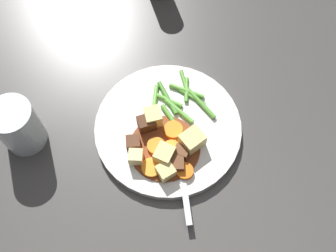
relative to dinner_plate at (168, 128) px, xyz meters
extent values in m
plane|color=#423F3D|center=(0.00, 0.00, -0.01)|extent=(3.00, 3.00, 0.00)
cylinder|color=white|center=(0.00, 0.00, 0.00)|extent=(0.26, 0.26, 0.02)
cylinder|color=brown|center=(0.04, 0.01, 0.01)|extent=(0.12, 0.12, 0.00)
cylinder|color=orange|center=(0.09, 0.00, 0.01)|extent=(0.04, 0.04, 0.01)
cylinder|color=orange|center=(0.05, -0.01, 0.01)|extent=(0.04, 0.04, 0.01)
cylinder|color=orange|center=(0.01, 0.01, 0.01)|extent=(0.04, 0.04, 0.01)
cylinder|color=orange|center=(0.04, 0.02, 0.02)|extent=(0.04, 0.04, 0.01)
cylinder|color=orange|center=(0.07, 0.06, 0.01)|extent=(0.04, 0.04, 0.01)
cube|color=#E5CC7A|center=(0.00, -0.03, 0.02)|extent=(0.04, 0.04, 0.03)
cube|color=#E5CC7A|center=(0.06, 0.01, 0.02)|extent=(0.03, 0.03, 0.03)
cube|color=#E5CC7A|center=(0.02, 0.05, 0.02)|extent=(0.05, 0.05, 0.03)
cube|color=#EAD68C|center=(0.08, -0.03, 0.02)|extent=(0.03, 0.03, 0.03)
cube|color=#E5CC7A|center=(0.09, 0.03, 0.02)|extent=(0.04, 0.04, 0.02)
cube|color=#56331E|center=(0.05, -0.04, 0.02)|extent=(0.03, 0.03, 0.02)
cube|color=brown|center=(0.04, 0.04, 0.02)|extent=(0.02, 0.03, 0.02)
cube|color=#4C2B19|center=(0.01, -0.04, 0.02)|extent=(0.04, 0.04, 0.03)
cube|color=brown|center=(0.07, 0.04, 0.02)|extent=(0.04, 0.03, 0.02)
cylinder|color=#4C8E33|center=(-0.05, -0.02, 0.01)|extent=(0.06, 0.06, 0.01)
cylinder|color=#66AD42|center=(-0.04, -0.04, 0.01)|extent=(0.06, 0.02, 0.01)
cylinder|color=#599E38|center=(-0.07, 0.02, 0.01)|extent=(0.02, 0.06, 0.01)
cylinder|color=#66AD42|center=(-0.03, 0.01, 0.01)|extent=(0.04, 0.06, 0.01)
cylinder|color=#599E38|center=(-0.08, 0.01, 0.01)|extent=(0.05, 0.02, 0.01)
cylinder|color=#66AD42|center=(-0.08, 0.01, 0.01)|extent=(0.01, 0.07, 0.01)
cylinder|color=#599E38|center=(-0.01, 0.01, 0.01)|extent=(0.06, 0.07, 0.01)
cylinder|color=#599E38|center=(-0.06, 0.04, 0.01)|extent=(0.05, 0.07, 0.01)
cylinder|color=#599E38|center=(-0.09, 0.00, 0.01)|extent=(0.05, 0.03, 0.01)
cylinder|color=#66AD42|center=(-0.05, -0.01, 0.01)|extent=(0.02, 0.05, 0.01)
cube|color=silver|center=(0.10, 0.07, 0.01)|extent=(0.11, 0.06, 0.00)
cube|color=silver|center=(0.04, 0.04, 0.01)|extent=(0.03, 0.03, 0.00)
cylinder|color=silver|center=(0.01, 0.03, 0.01)|extent=(0.04, 0.02, 0.00)
cylinder|color=silver|center=(0.02, 0.03, 0.01)|extent=(0.04, 0.02, 0.00)
cylinder|color=silver|center=(0.02, 0.02, 0.01)|extent=(0.04, 0.02, 0.00)
cylinder|color=silver|center=(0.02, 0.01, 0.01)|extent=(0.04, 0.02, 0.00)
cylinder|color=silver|center=(0.10, -0.24, 0.04)|extent=(0.07, 0.07, 0.10)
camera|label=1|loc=(0.30, 0.10, 0.65)|focal=42.52mm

